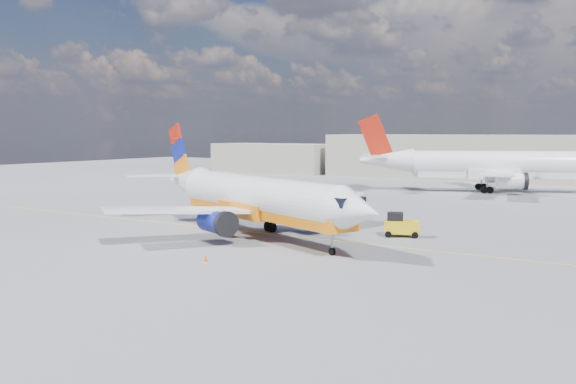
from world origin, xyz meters
The scene contains 8 objects.
ground centered at (0.00, 0.00, 0.00)m, with size 240.00×240.00×0.00m, color #5C5C61.
taxi_line centered at (0.00, 3.00, 0.01)m, with size 70.00×0.15×0.01m, color yellow.
terminal_main centered at (5.00, 75.00, 4.00)m, with size 70.00×14.00×8.00m, color #ADA795.
terminal_annex centered at (-45.00, 72.00, 3.00)m, with size 26.00×10.00×6.00m, color #ADA795.
main_jet centered at (0.52, 1.61, 3.18)m, with size 31.08×23.46×9.53m.
second_jet centered at (6.63, 51.40, 3.74)m, with size 36.34×27.33×11.23m.
gse_tug centered at (11.05, 7.68, 0.94)m, with size 3.16×2.62×1.99m.
traffic_cone centered at (4.35, -9.09, 0.27)m, with size 0.39×0.39×0.55m.
Camera 1 is at (31.45, -41.21, 8.63)m, focal length 40.00 mm.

